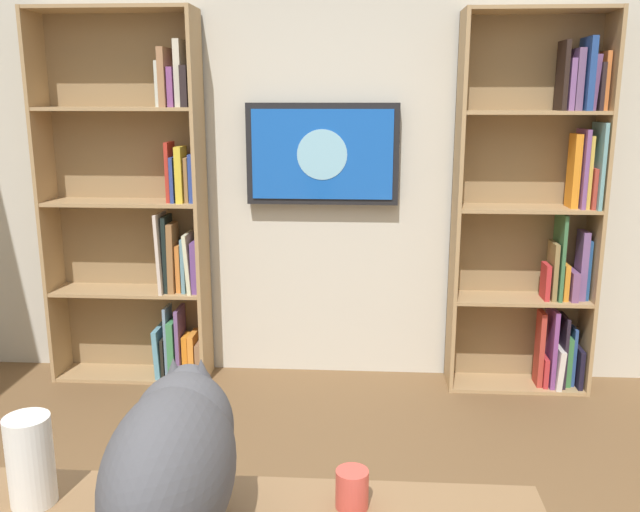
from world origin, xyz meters
name	(u,v)px	position (x,y,z in m)	size (l,w,h in m)	color
wall_back	(323,158)	(0.00, -2.23, 1.35)	(4.52, 0.06, 2.70)	beige
bookshelf_left	(542,214)	(-1.27, -2.06, 1.05)	(0.81, 0.28, 2.17)	tan
bookshelf_right	(144,214)	(1.06, -2.07, 1.02)	(0.95, 0.28, 2.19)	tan
wall_mounted_tv	(322,154)	(0.00, -2.15, 1.38)	(0.89, 0.07, 0.59)	black
cat	(174,458)	(0.17, 0.50, 0.92)	(0.30, 0.63, 0.37)	#4C4C51
paper_towel_roll	(30,460)	(0.55, 0.41, 0.85)	(0.11, 0.11, 0.23)	white
coffee_mug	(352,489)	(-0.22, 0.37, 0.78)	(0.08, 0.08, 0.10)	#D84C3F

